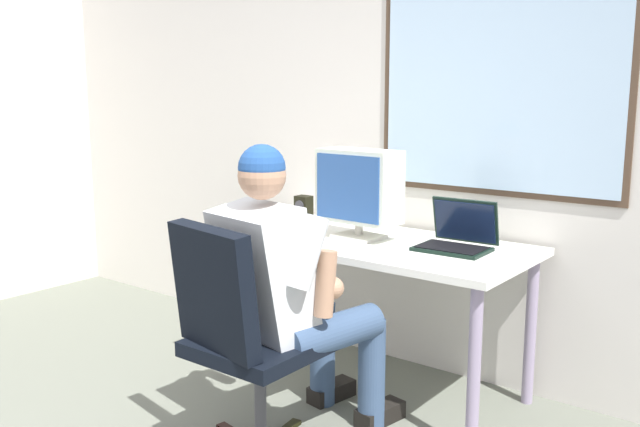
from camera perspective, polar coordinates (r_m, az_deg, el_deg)
The scene contains 9 objects.
wall_rear at distance 3.68m, azimuth 8.50°, elevation 8.80°, with size 5.92×0.08×2.79m.
desk at distance 3.43m, azimuth 4.03°, elevation -3.46°, with size 1.57×0.74×0.76m.
office_chair at distance 2.76m, azimuth -6.78°, elevation -9.18°, with size 0.56×0.59×0.98m.
person_seated at distance 2.89m, azimuth -2.50°, elevation -6.14°, with size 0.59×0.86×1.27m.
crt_monitor at distance 3.39m, azimuth 3.21°, elevation 2.16°, with size 0.42×0.21×0.44m.
laptop at distance 3.26m, azimuth 11.26°, elevation -1.81°, with size 0.33×0.29×0.22m.
wine_glass at distance 3.63m, azimuth -5.25°, elevation 0.34°, with size 0.08×0.08×0.16m.
desk_speaker at distance 3.84m, azimuth -1.36°, elevation 0.39°, with size 0.08×0.08×0.15m.
coffee_mug at distance 3.52m, azimuth -3.63°, elevation -1.00°, with size 0.08×0.08×0.09m.
Camera 1 is at (1.82, -0.98, 1.48)m, focal length 39.00 mm.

